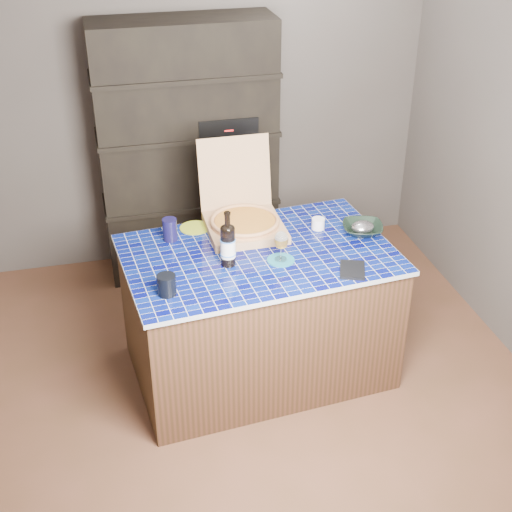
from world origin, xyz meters
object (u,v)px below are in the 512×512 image
object	(u,v)px
dvd_case	(352,270)
bowl	(363,229)
wine_glass	(281,241)
mead_bottle	(228,244)
pizza_box	(244,219)
kitchen_island	(258,313)

from	to	relation	value
dvd_case	bowl	bearing A→B (deg)	82.17
dvd_case	wine_glass	bearing A→B (deg)	170.39
mead_bottle	bowl	distance (m)	0.84
pizza_box	wine_glass	size ratio (longest dim) A/B	3.07
mead_bottle	dvd_case	bearing A→B (deg)	-19.57
kitchen_island	mead_bottle	distance (m)	0.56
wine_glass	bowl	distance (m)	0.58
wine_glass	bowl	bearing A→B (deg)	19.14
pizza_box	mead_bottle	distance (m)	0.41
mead_bottle	wine_glass	world-z (taller)	mead_bottle
bowl	pizza_box	bearing A→B (deg)	162.13
mead_bottle	bowl	xyz separation A→B (m)	(0.82, 0.16, -0.09)
kitchen_island	pizza_box	distance (m)	0.55
pizza_box	wine_glass	distance (m)	0.42
mead_bottle	bowl	size ratio (longest dim) A/B	1.36
pizza_box	mead_bottle	size ratio (longest dim) A/B	1.68
mead_bottle	wine_glass	bearing A→B (deg)	-5.59
pizza_box	mead_bottle	world-z (taller)	pizza_box
pizza_box	bowl	distance (m)	0.69
kitchen_island	pizza_box	bearing A→B (deg)	88.30
dvd_case	bowl	size ratio (longest dim) A/B	0.79
pizza_box	dvd_case	bearing A→B (deg)	-52.87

